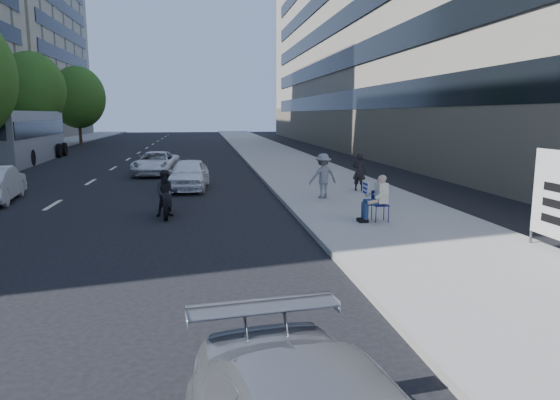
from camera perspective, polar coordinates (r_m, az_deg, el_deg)
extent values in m
plane|color=black|center=(10.52, -1.24, -7.36)|extent=(160.00, 160.00, 0.00)
cube|color=gray|center=(30.58, 1.28, 4.10)|extent=(5.00, 120.00, 0.15)
cube|color=gray|center=(46.30, 15.41, 18.01)|extent=(14.00, 70.00, 20.00)
cylinder|color=#382616|center=(41.88, -26.15, 6.58)|extent=(0.30, 0.30, 2.97)
ellipsoid|color=#235316|center=(41.88, -26.51, 11.23)|extent=(4.80, 4.80, 5.52)
cylinder|color=#382616|center=(55.40, -21.86, 7.23)|extent=(0.30, 0.30, 2.62)
ellipsoid|color=#235316|center=(55.40, -22.09, 10.82)|extent=(5.40, 5.40, 6.21)
cylinder|color=#151356|center=(13.92, 10.91, -1.69)|extent=(0.02, 0.02, 0.45)
cylinder|color=#151356|center=(14.05, 12.29, -1.63)|extent=(0.02, 0.02, 0.45)
cylinder|color=#151356|center=(14.26, 10.43, -1.40)|extent=(0.02, 0.02, 0.45)
cylinder|color=#151356|center=(14.38, 11.78, -1.36)|extent=(0.02, 0.02, 0.45)
cube|color=#151356|center=(14.11, 11.38, -0.56)|extent=(0.40, 0.40, 0.03)
cube|color=#151356|center=(14.25, 11.15, 0.30)|extent=(0.40, 0.02, 0.40)
cylinder|color=navy|center=(13.92, 10.69, -0.32)|extent=(0.44, 0.17, 0.17)
cylinder|color=navy|center=(13.89, 9.80, -1.28)|extent=(0.14, 0.14, 0.46)
cube|color=black|center=(13.93, 9.53, -2.38)|extent=(0.26, 0.11, 0.10)
cylinder|color=navy|center=(14.11, 10.42, -0.18)|extent=(0.44, 0.17, 0.17)
cylinder|color=navy|center=(14.08, 9.54, -1.12)|extent=(0.14, 0.14, 0.46)
cube|color=black|center=(14.11, 9.28, -2.21)|extent=(0.26, 0.11, 0.10)
cube|color=beige|center=(14.06, 11.51, 0.82)|extent=(0.26, 0.42, 0.56)
sphere|color=tan|center=(14.00, 11.56, 2.32)|extent=(0.23, 0.23, 0.23)
ellipsoid|color=gray|center=(14.01, 11.64, 2.44)|extent=(0.22, 0.24, 0.19)
ellipsoid|color=gray|center=(13.99, 11.24, 2.03)|extent=(0.10, 0.14, 0.13)
cylinder|color=beige|center=(13.80, 11.38, 0.54)|extent=(0.30, 0.10, 0.25)
cylinder|color=tan|center=(13.76, 10.57, -0.22)|extent=(0.29, 0.09, 0.14)
cylinder|color=beige|center=(14.27, 10.89, 1.06)|extent=(0.26, 0.20, 0.32)
cylinder|color=tan|center=(14.37, 10.20, 0.74)|extent=(0.30, 0.21, 0.18)
cube|color=white|center=(14.47, 9.76, 1.33)|extent=(0.03, 0.55, 0.40)
imported|color=slate|center=(17.73, 4.94, 2.76)|extent=(1.13, 0.79, 1.59)
imported|color=black|center=(19.63, 9.04, 3.19)|extent=(0.64, 0.61, 1.48)
cylinder|color=#4C4C4C|center=(12.81, 27.07, 0.40)|extent=(0.06, 0.06, 2.20)
imported|color=white|center=(21.08, -10.38, 2.91)|extent=(1.84, 3.87, 1.28)
imported|color=white|center=(26.81, -13.96, 4.12)|extent=(2.43, 4.44, 1.18)
cylinder|color=black|center=(15.10, -12.96, -1.08)|extent=(0.18, 0.65, 0.64)
cylinder|color=black|center=(16.47, -12.62, -0.17)|extent=(0.18, 0.65, 0.64)
cube|color=black|center=(15.75, -12.81, 0.21)|extent=(0.37, 1.22, 0.35)
imported|color=black|center=(15.62, -12.86, 0.74)|extent=(0.74, 0.61, 1.42)
cube|color=gray|center=(36.50, -27.37, 6.42)|extent=(3.04, 12.10, 3.30)
cube|color=black|center=(36.90, -29.32, 7.14)|extent=(0.58, 11.49, 1.00)
cube|color=black|center=(36.10, -25.52, 7.41)|extent=(0.58, 11.49, 1.00)
cylinder|color=black|center=(31.91, -27.62, 3.99)|extent=(0.30, 1.01, 1.00)
cylinder|color=black|center=(33.80, -26.54, 4.34)|extent=(0.30, 1.01, 1.00)
cylinder|color=black|center=(40.27, -27.37, 4.99)|extent=(0.30, 1.01, 1.00)
cylinder|color=black|center=(39.54, -23.93, 5.17)|extent=(0.30, 1.01, 1.00)
cylinder|color=black|center=(41.69, -26.73, 5.16)|extent=(0.30, 1.01, 1.00)
cylinder|color=black|center=(40.99, -23.39, 5.34)|extent=(0.30, 1.01, 1.00)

